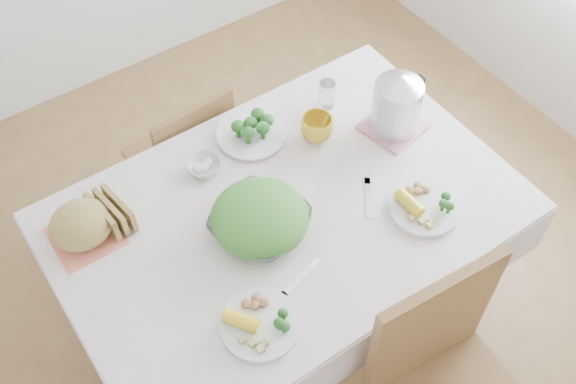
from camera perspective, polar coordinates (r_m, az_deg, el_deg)
floor at (r=2.87m, az=-0.10°, el=-10.57°), size 3.60×3.60×0.00m
dining_table at (r=2.55m, az=-0.11°, el=-6.67°), size 1.40×0.90×0.75m
tablecloth at (r=2.23m, az=-0.13°, el=-1.58°), size 1.50×1.00×0.01m
chair_far at (r=2.84m, az=-9.22°, el=3.82°), size 0.39×0.39×0.81m
salad_bowl at (r=2.15m, az=-2.38°, el=-2.62°), size 0.38×0.38×0.07m
dinner_plate_left at (r=1.99m, az=-2.39°, el=-11.15°), size 0.29×0.29×0.02m
dinner_plate_right at (r=2.26m, az=11.43°, el=-1.29°), size 0.30×0.30×0.02m
broccoli_plate at (r=2.43m, az=-3.13°, el=4.83°), size 0.25×0.25×0.02m
napkin at (r=2.26m, az=-16.75°, el=-3.56°), size 0.21×0.21×0.00m
bread_loaf at (r=2.21m, az=-17.07°, el=-2.74°), size 0.24×0.23×0.12m
fruit_bowl at (r=2.33m, az=-7.10°, el=2.16°), size 0.15×0.15×0.04m
yellow_mug at (r=2.40m, az=2.44°, el=5.44°), size 0.15×0.15×0.09m
glass_tumbler at (r=2.50m, az=3.32°, el=8.39°), size 0.07×0.07×0.11m
pink_tray at (r=2.49m, az=8.84°, el=5.47°), size 0.23×0.23×0.02m
electric_kettle at (r=2.41m, az=9.17°, el=7.32°), size 0.21×0.21×0.24m
fork_right at (r=2.27m, az=6.82°, el=-0.46°), size 0.12×0.15×0.00m
knife at (r=2.08m, az=0.97°, el=-7.33°), size 0.19×0.07×0.00m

